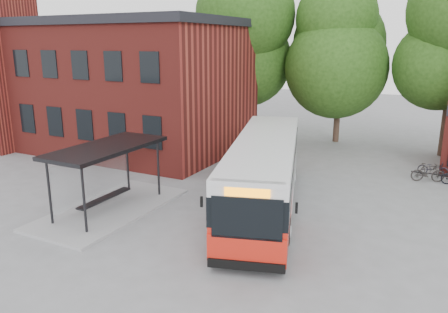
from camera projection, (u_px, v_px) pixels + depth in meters
The scene contains 8 objects.
ground at pixel (213, 221), 17.80m from camera, with size 100.00×100.00×0.00m, color slate.
station_building at pixel (110, 84), 30.19m from camera, with size 18.40×10.40×8.50m, color maroon, non-canonical shape.
bus_shelter at pixel (109, 178), 18.55m from camera, with size 3.60×7.00×2.90m, color black, non-canonical shape.
tree_0 at pixel (244, 63), 32.81m from camera, with size 7.92×7.92×11.00m, color #1E4011, non-canonical shape.
tree_1 at pixel (340, 69), 30.67m from camera, with size 7.92×7.92×10.40m, color #1E4011, non-canonical shape.
city_bus at pixel (265, 174), 18.84m from camera, with size 2.57×12.06×3.07m, color red, non-canonical shape.
bicycle_0 at pixel (433, 168), 23.71m from camera, with size 0.55×1.58×0.83m, color black.
bicycle_1 at pixel (428, 173), 22.64m from camera, with size 0.47×1.65×0.99m, color #2C2826.
Camera 1 is at (7.95, -14.52, 7.07)m, focal length 35.00 mm.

